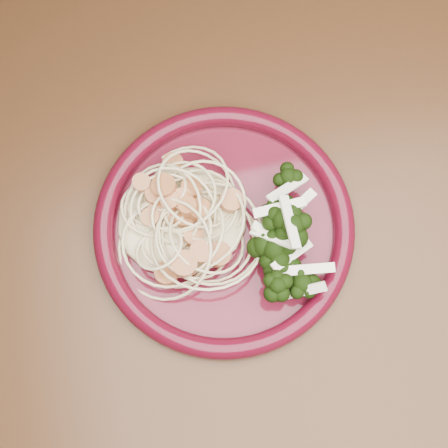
% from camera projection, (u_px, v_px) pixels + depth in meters
% --- Properties ---
extents(dining_table, '(1.20, 0.80, 0.75)m').
position_uv_depth(dining_table, '(163.00, 311.00, 0.70)').
color(dining_table, '#472814').
rests_on(dining_table, ground).
extents(dinner_plate, '(0.33, 0.33, 0.02)m').
position_uv_depth(dinner_plate, '(224.00, 227.00, 0.62)').
color(dinner_plate, '#520F1E').
rests_on(dinner_plate, dining_table).
extents(spaghetti_pile, '(0.16, 0.15, 0.03)m').
position_uv_depth(spaghetti_pile, '(182.00, 218.00, 0.61)').
color(spaghetti_pile, beige).
rests_on(spaghetti_pile, dinner_plate).
extents(scallop_cluster, '(0.15, 0.15, 0.04)m').
position_uv_depth(scallop_cluster, '(179.00, 207.00, 0.58)').
color(scallop_cluster, '#C67E49').
rests_on(scallop_cluster, spaghetti_pile).
extents(broccoli_pile, '(0.12, 0.14, 0.04)m').
position_uv_depth(broccoli_pile, '(277.00, 229.00, 0.60)').
color(broccoli_pile, black).
rests_on(broccoli_pile, dinner_plate).
extents(onion_garnish, '(0.08, 0.09, 0.05)m').
position_uv_depth(onion_garnish, '(279.00, 221.00, 0.57)').
color(onion_garnish, white).
rests_on(onion_garnish, broccoli_pile).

